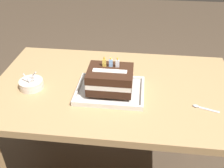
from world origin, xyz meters
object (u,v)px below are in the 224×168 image
Objects in this scene: birthday_cake at (110,79)px; serving_spoon_near_tray at (201,107)px; foil_tray at (110,91)px; bowl_stack at (31,84)px.

serving_spoon_near_tray is at bearing -9.58° from birthday_cake.
foil_tray is 2.74× the size of bowl_stack.
foil_tray reaches higher than serving_spoon_near_tray.
foil_tray is at bearing 170.43° from serving_spoon_near_tray.
bowl_stack is at bearing 175.25° from serving_spoon_near_tray.
foil_tray is 0.38m from bowl_stack.
birthday_cake is 1.77× the size of bowl_stack.
birthday_cake is at bearing 0.46° from bowl_stack.
bowl_stack reaches higher than serving_spoon_near_tray.
foil_tray is at bearing -90.00° from birthday_cake.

